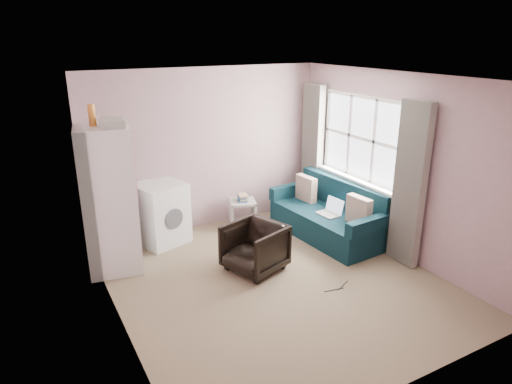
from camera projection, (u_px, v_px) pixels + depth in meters
room at (278, 187)px, 5.36m from camera, size 3.84×4.24×2.54m
armchair at (255, 245)px, 5.92m from camera, size 0.82×0.85×0.70m
fridge at (109, 199)px, 5.78m from camera, size 0.76×0.75×2.16m
washing_machine at (161, 212)px, 6.70m from camera, size 0.81×0.81×0.91m
side_table at (243, 211)px, 7.30m from camera, size 0.51×0.51×0.55m
sofa at (330, 217)px, 6.97m from camera, size 1.00×1.95×0.84m
window_dressing at (355, 165)px, 6.78m from camera, size 0.17×2.62×2.18m
floor_cables at (339, 288)px, 5.59m from camera, size 0.42×0.12×0.01m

